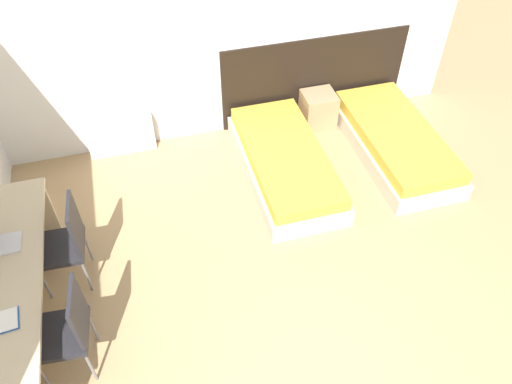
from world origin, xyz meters
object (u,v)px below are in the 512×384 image
Objects in this scene: nightstand at (318,110)px; chair_near_notebook at (67,328)px; bed_near_window at (285,162)px; bed_near_door at (395,142)px; chair_near_laptop at (66,241)px.

nightstand is 0.48× the size of chair_near_notebook.
bed_near_door is at bearing 0.00° from bed_near_window.
bed_near_window is 1.38m from bed_near_door.
nightstand is (-0.69, 0.78, 0.06)m from bed_near_door.
bed_near_window is at bearing -131.57° from nightstand.
bed_near_door is at bearing 15.76° from chair_near_laptop.
nightstand reaches higher than bed_near_door.
nightstand is at bearing 48.43° from bed_near_window.
bed_near_window and bed_near_door have the same top height.
chair_near_laptop is 0.89m from chair_near_notebook.
chair_near_laptop is (-2.33, -0.84, 0.36)m from bed_near_window.
bed_near_door is at bearing -48.43° from nightstand.
chair_near_notebook is (-3.02, -2.51, 0.30)m from nightstand.
bed_near_window is at bearing 41.43° from chair_near_notebook.
chair_near_notebook is (-0.00, -0.89, 0.00)m from chair_near_laptop.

